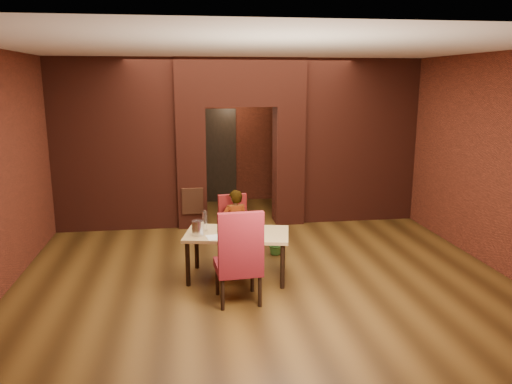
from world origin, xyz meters
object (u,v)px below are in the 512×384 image
Objects in this scene: wine_glass_b at (234,224)px; wine_glass_c at (251,227)px; wine_bucket at (198,228)px; dining_table at (237,255)px; water_bottle at (205,220)px; potted_plant at (276,243)px; chair_far at (236,228)px; person_seated at (235,225)px; wine_glass_a at (220,224)px; chair_near at (238,255)px.

wine_glass_b reaches higher than wine_glass_c.
wine_bucket is (-0.51, -0.13, -0.00)m from wine_glass_b.
wine_glass_c is at bearing -12.42° from dining_table.
potted_plant is (1.18, 0.74, -0.64)m from water_bottle.
chair_far reaches higher than wine_glass_b.
person_seated is 5.41× the size of wine_glass_a.
wine_glass_c is 0.54× the size of potted_plant.
potted_plant is (0.69, 0.18, -0.38)m from person_seated.
dining_table is 6.86× the size of wine_glass_a.
wine_bucket is 1.70m from potted_plant.
water_bottle is 1.53m from potted_plant.
person_seated is 5.50× the size of wine_bucket.
wine_glass_c is at bearing -27.25° from wine_glass_a.
dining_table is 0.46m from wine_glass_b.
dining_table is at bearing 4.28° from wine_bucket.
chair_far is at bearing 98.33° from wine_glass_c.
potted_plant is (0.68, 0.11, -0.32)m from chair_far.
wine_glass_a is (-0.27, -0.59, 0.21)m from person_seated.
dining_table is 1.43× the size of chair_far.
chair_far is 0.77m from wine_glass_b.
chair_far is 0.87m from water_bottle.
wine_glass_a is (-0.23, 0.13, 0.44)m from dining_table.
wine_bucket reaches higher than dining_table.
wine_glass_a is at bearing 162.40° from dining_table.
potted_plant is at bearing 36.36° from wine_bucket.
wine_bucket is at bearing 44.77° from person_seated.
dining_table is at bearing -129.06° from potted_plant.
dining_table is 1.17× the size of chair_near.
wine_glass_b is 1.06× the size of wine_glass_c.
chair_far is at bearing -170.60° from potted_plant.
person_seated reaches higher than wine_glass_c.
wine_glass_c is (0.14, -0.80, 0.21)m from person_seated.
chair_near is at bearing -56.56° from wine_bucket.
dining_table is at bearing -99.44° from chair_near.
water_bottle reaches higher than wine_bucket.
chair_near is 1.90m from potted_plant.
person_seated is at bearing 98.41° from dining_table.
wine_bucket is at bearing -116.47° from water_bottle.
water_bottle is at bearing 158.61° from wine_glass_c.
chair_near is at bearing -110.82° from wine_glass_c.
wine_bucket reaches higher than potted_plant.
chair_near reaches higher than chair_far.
wine_glass_a is at bearing -84.27° from chair_near.
water_bottle is (-0.49, -0.56, 0.26)m from person_seated.
wine_glass_c is at bearing -3.30° from wine_bucket.
chair_far is at bearing 51.21° from water_bottle.
chair_near is 1.02m from water_bottle.
wine_glass_a reaches higher than wine_glass_c.
person_seated is 5.26× the size of wine_glass_b.
chair_near is 5.86× the size of wine_glass_a.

